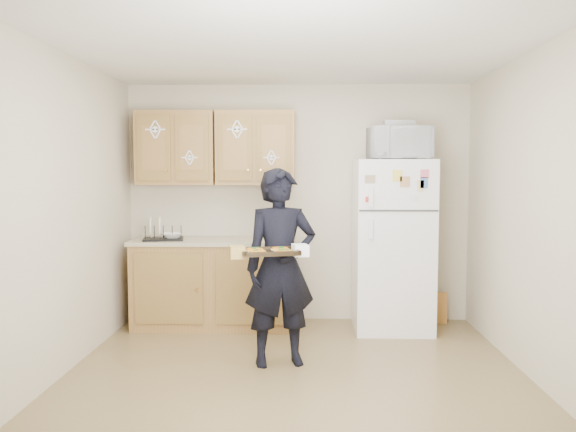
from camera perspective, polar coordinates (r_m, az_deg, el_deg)
The scene contains 23 objects.
floor at distance 4.45m, azimuth 0.69°, elevation -16.23°, with size 3.60×3.60×0.00m, color brown.
ceiling at distance 4.28m, azimuth 0.72°, elevation 16.97°, with size 3.60×3.60×0.00m, color silver.
wall_back at distance 5.98m, azimuth 1.01°, elevation 1.30°, with size 3.60×0.04×2.50m, color beige.
wall_front at distance 2.39m, azimuth -0.04°, elevation -3.18°, with size 3.60×0.04×2.50m, color beige.
wall_left at distance 4.58m, azimuth -22.41°, elevation 0.07°, with size 0.04×3.60×2.50m, color beige.
wall_right at distance 4.53m, azimuth 24.14°, elevation -0.03°, with size 0.04×3.60×2.50m, color beige.
refrigerator at distance 5.71m, azimuth 10.54°, elevation -2.94°, with size 0.75×0.70×1.70m, color white.
base_cabinet at distance 5.84m, azimuth -7.48°, elevation -6.93°, with size 1.60×0.60×0.86m, color brown.
countertop at distance 5.77m, azimuth -7.52°, elevation -2.54°, with size 1.64×0.64×0.04m, color #B2AC89.
upper_cab_left at distance 5.94m, azimuth -11.24°, elevation 6.75°, with size 0.80×0.33×0.75m, color brown.
upper_cab_right at distance 5.81m, azimuth -3.28°, elevation 6.88°, with size 0.80×0.33×0.75m, color brown.
cereal_box at distance 6.17m, azimuth 14.90°, elevation -8.99°, with size 0.20×0.07×0.32m, color #E09E4F.
person at distance 4.59m, azimuth -0.77°, elevation -5.21°, with size 0.59×0.39×1.61m, color black.
baking_tray at distance 4.28m, azimuth -1.94°, elevation -3.72°, with size 0.43×0.32×0.04m, color black.
pizza_front_left at distance 4.19m, azimuth -3.11°, elevation -3.67°, with size 0.14×0.14×0.02m, color orange.
pizza_front_right at distance 4.23m, azimuth -0.42°, elevation -3.59°, with size 0.14×0.14×0.02m, color orange.
pizza_back_left at distance 4.33m, azimuth -3.43°, elevation -3.41°, with size 0.14×0.14×0.02m, color orange.
pizza_back_right at distance 4.36m, azimuth -0.82°, elevation -3.34°, with size 0.14×0.14×0.02m, color orange.
microwave at distance 5.64m, azimuth 11.23°, elevation 7.24°, with size 0.58×0.39×0.32m, color white.
foil_pan at distance 5.68m, azimuth 11.19°, elevation 9.15°, with size 0.29×0.21×0.06m, color #B9B9C1.
dish_rack at distance 5.77m, azimuth -12.56°, elevation -1.62°, with size 0.39×0.29×0.16m, color black.
bowl at distance 5.75m, azimuth -11.68°, elevation -1.95°, with size 0.21×0.21×0.05m, color silver.
soap_bottle at distance 5.59m, azimuth -0.86°, elevation -1.60°, with size 0.08×0.08×0.18m, color white.
Camera 1 is at (0.07, -4.17, 1.56)m, focal length 35.00 mm.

